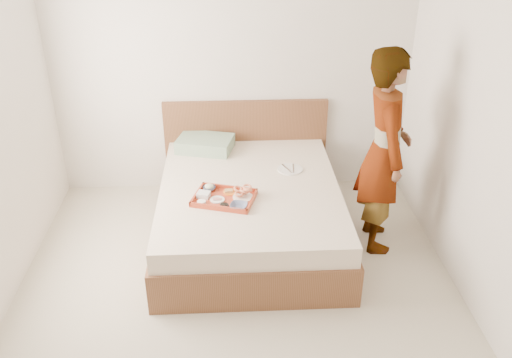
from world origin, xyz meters
The scene contains 17 objects.
ground centered at (0.00, 0.00, 0.00)m, with size 3.50×4.00×0.01m, color #BCB49F.
wall_back centered at (0.00, 2.00, 1.30)m, with size 3.50×0.01×2.60m, color silver.
wall_right centered at (1.75, 0.00, 1.30)m, with size 0.01×4.00×2.60m, color silver.
bed centered at (0.13, 1.00, 0.27)m, with size 1.65×2.00×0.53m, color brown.
headboard centered at (0.13, 1.97, 0.47)m, with size 1.65×0.06×0.95m, color brown.
pillow centered at (-0.28, 1.76, 0.59)m, with size 0.52×0.36×0.13m, color #87A583.
tray centered at (-0.09, 0.77, 0.55)m, with size 0.49×0.36×0.04m, color #BE512B.
prawn_plate centered at (0.06, 0.78, 0.55)m, with size 0.17×0.17×0.01m, color white.
navy_bowl_big centered at (0.02, 0.62, 0.56)m, with size 0.14×0.14×0.03m, color #1A214E.
sauce_dish centered at (-0.09, 0.63, 0.56)m, with size 0.07×0.07×0.03m, color black.
meat_plate centered at (-0.15, 0.75, 0.55)m, with size 0.12×0.12×0.01m, color white.
bread_plate centered at (-0.04, 0.87, 0.55)m, with size 0.12×0.12×0.01m, color orange.
salad_bowl centered at (-0.22, 0.92, 0.56)m, with size 0.11×0.11×0.03m, color #1A214E.
plastic_tub centered at (-0.26, 0.80, 0.57)m, with size 0.10×0.08×0.04m, color silver.
cheese_round centered at (-0.28, 0.70, 0.56)m, with size 0.07×0.07×0.02m, color white.
dinner_plate centered at (0.51, 1.28, 0.54)m, with size 0.23×0.23×0.01m, color white.
person centered at (1.24, 0.89, 0.88)m, with size 0.64×0.42×1.77m, color silver.
Camera 1 is at (-0.03, -3.15, 2.85)m, focal length 38.37 mm.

